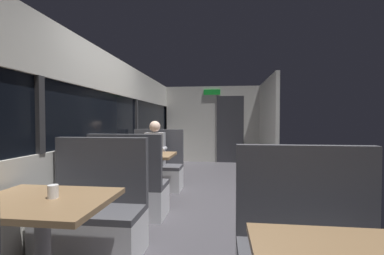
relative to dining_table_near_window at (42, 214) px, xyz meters
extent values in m
cube|color=#423F44|center=(0.89, 2.09, -0.65)|extent=(3.30, 9.20, 0.02)
cube|color=beige|center=(-0.56, 2.09, -0.16)|extent=(0.08, 8.40, 0.95)
cube|color=beige|center=(-0.56, 2.09, 1.36)|extent=(0.08, 8.40, 0.60)
cube|color=black|center=(-0.57, 2.09, 0.69)|extent=(0.03, 8.40, 0.75)
cube|color=#2D2D30|center=(-0.54, 0.69, 0.69)|extent=(0.06, 0.08, 0.75)
cube|color=#2D2D30|center=(-0.54, 3.49, 0.69)|extent=(0.06, 0.08, 0.75)
cube|color=#2D2D30|center=(-0.54, 6.29, 0.69)|extent=(0.06, 0.08, 0.75)
cube|color=beige|center=(0.89, 6.29, 0.51)|extent=(2.90, 0.08, 2.30)
cube|color=#333338|center=(1.44, 6.24, 0.36)|extent=(0.80, 0.04, 2.00)
cube|color=green|center=(0.89, 6.23, 1.48)|extent=(0.50, 0.03, 0.16)
cube|color=beige|center=(2.34, 5.09, 0.51)|extent=(0.08, 2.40, 2.30)
cylinder|color=#9E9EA3|center=(0.00, 0.00, -0.29)|extent=(0.10, 0.10, 0.70)
cube|color=olive|center=(0.00, 0.00, 0.08)|extent=(0.90, 0.70, 0.04)
cube|color=silver|center=(0.00, 0.66, -0.44)|extent=(0.95, 0.50, 0.39)
cube|color=#47474C|center=(0.00, 0.66, -0.22)|extent=(0.95, 0.50, 0.06)
cube|color=#47474C|center=(0.00, 0.87, 0.14)|extent=(0.95, 0.08, 0.65)
cylinder|color=#9E9EA3|center=(0.00, 2.36, -0.29)|extent=(0.10, 0.10, 0.70)
cube|color=olive|center=(0.00, 2.36, 0.08)|extent=(0.90, 0.70, 0.04)
cube|color=silver|center=(0.00, 1.70, -0.44)|extent=(0.95, 0.50, 0.39)
cube|color=#47474C|center=(0.00, 1.70, -0.22)|extent=(0.95, 0.50, 0.06)
cube|color=#47474C|center=(0.00, 1.49, 0.14)|extent=(0.95, 0.08, 0.65)
cube|color=silver|center=(0.00, 3.02, -0.44)|extent=(0.95, 0.50, 0.39)
cube|color=#47474C|center=(0.00, 3.02, -0.22)|extent=(0.95, 0.50, 0.06)
cube|color=#47474C|center=(0.00, 3.23, 0.14)|extent=(0.95, 0.08, 0.65)
cube|color=#47474C|center=(1.79, 0.27, 0.14)|extent=(0.95, 0.08, 0.65)
cube|color=#26262D|center=(0.00, 3.02, -0.41)|extent=(0.30, 0.36, 0.45)
cube|color=#99999E|center=(0.00, 2.97, 0.11)|extent=(0.34, 0.22, 0.60)
sphere|color=beige|center=(0.00, 2.95, 0.52)|extent=(0.20, 0.20, 0.20)
cylinder|color=#99999E|center=(-0.20, 2.79, 0.13)|extent=(0.07, 0.28, 0.07)
cylinder|color=#99999E|center=(0.20, 2.79, 0.13)|extent=(0.07, 0.28, 0.07)
cylinder|color=white|center=(0.06, 0.03, 0.15)|extent=(0.07, 0.07, 0.09)
camera|label=1|loc=(1.21, -1.60, 0.63)|focal=24.18mm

